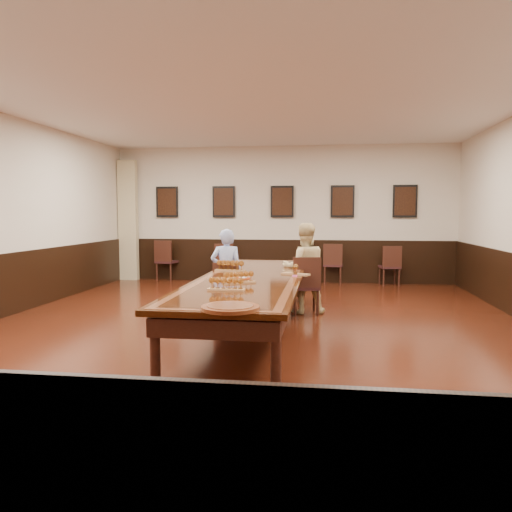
# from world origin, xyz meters

# --- Properties ---
(floor) EXTENTS (8.00, 10.00, 0.02)m
(floor) POSITION_xyz_m (0.00, 0.00, -0.01)
(floor) COLOR black
(floor) RESTS_ON ground
(ceiling) EXTENTS (8.00, 10.00, 0.02)m
(ceiling) POSITION_xyz_m (0.00, 0.00, 3.21)
(ceiling) COLOR white
(ceiling) RESTS_ON floor
(wall_back) EXTENTS (8.00, 0.02, 3.20)m
(wall_back) POSITION_xyz_m (0.00, 5.01, 1.60)
(wall_back) COLOR beige
(wall_back) RESTS_ON floor
(wall_front) EXTENTS (8.00, 0.02, 3.20)m
(wall_front) POSITION_xyz_m (0.00, -5.01, 1.60)
(wall_front) COLOR beige
(wall_front) RESTS_ON floor
(chair_man) EXTENTS (0.47, 0.50, 0.87)m
(chair_man) POSITION_xyz_m (-0.53, 0.90, 0.43)
(chair_man) COLOR black
(chair_man) RESTS_ON floor
(chair_woman) EXTENTS (0.52, 0.56, 0.94)m
(chair_woman) POSITION_xyz_m (0.70, 1.22, 0.47)
(chair_woman) COLOR black
(chair_woman) RESTS_ON floor
(spare_chair_a) EXTENTS (0.54, 0.58, 0.98)m
(spare_chair_a) POSITION_xyz_m (-2.78, 4.84, 0.49)
(spare_chair_a) COLOR black
(spare_chair_a) RESTS_ON floor
(spare_chair_b) EXTENTS (0.51, 0.55, 0.93)m
(spare_chair_b) POSITION_xyz_m (-1.34, 4.63, 0.46)
(spare_chair_b) COLOR black
(spare_chair_b) RESTS_ON floor
(spare_chair_c) EXTENTS (0.47, 0.50, 0.93)m
(spare_chair_c) POSITION_xyz_m (1.20, 4.82, 0.46)
(spare_chair_c) COLOR black
(spare_chair_c) RESTS_ON floor
(spare_chair_d) EXTENTS (0.49, 0.52, 0.90)m
(spare_chair_d) POSITION_xyz_m (2.46, 4.68, 0.45)
(spare_chair_d) COLOR black
(spare_chair_d) RESTS_ON floor
(person_man) EXTENTS (0.55, 0.41, 1.39)m
(person_man) POSITION_xyz_m (-0.55, 0.99, 0.69)
(person_man) COLOR #5273CF
(person_man) RESTS_ON floor
(person_woman) EXTENTS (0.83, 0.70, 1.47)m
(person_woman) POSITION_xyz_m (0.68, 1.32, 0.74)
(person_woman) COLOR beige
(person_woman) RESTS_ON floor
(pink_phone) EXTENTS (0.07, 0.14, 0.01)m
(pink_phone) POSITION_xyz_m (0.60, 0.14, 0.76)
(pink_phone) COLOR #D94892
(pink_phone) RESTS_ON conference_table
(curtain) EXTENTS (0.45, 0.18, 2.90)m
(curtain) POSITION_xyz_m (-3.75, 4.82, 1.45)
(curtain) COLOR tan
(curtain) RESTS_ON floor
(wainscoting) EXTENTS (8.00, 10.00, 1.00)m
(wainscoting) POSITION_xyz_m (0.00, 0.00, 0.50)
(wainscoting) COLOR black
(wainscoting) RESTS_ON floor
(conference_table) EXTENTS (1.40, 5.00, 0.76)m
(conference_table) POSITION_xyz_m (0.00, 0.00, 0.61)
(conference_table) COLOR black
(conference_table) RESTS_ON floor
(posters) EXTENTS (6.14, 0.04, 0.74)m
(posters) POSITION_xyz_m (0.00, 4.94, 1.90)
(posters) COLOR black
(posters) RESTS_ON wall_back
(flight_a) EXTENTS (0.48, 0.24, 0.17)m
(flight_a) POSITION_xyz_m (-0.41, 0.59, 0.83)
(flight_a) COLOR #A27144
(flight_a) RESTS_ON conference_table
(flight_b) EXTENTS (0.43, 0.29, 0.16)m
(flight_b) POSITION_xyz_m (0.60, 0.29, 0.82)
(flight_b) COLOR #A27144
(flight_b) RESTS_ON conference_table
(flight_c) EXTENTS (0.43, 0.32, 0.16)m
(flight_c) POSITION_xyz_m (-0.06, -0.66, 0.82)
(flight_c) COLOR #A27144
(flight_c) RESTS_ON conference_table
(flight_d) EXTENTS (0.42, 0.13, 0.16)m
(flight_d) POSITION_xyz_m (-0.10, -1.25, 0.82)
(flight_d) COLOR #A27144
(flight_d) RESTS_ON conference_table
(red_plate_grp) EXTENTS (0.19, 0.19, 0.02)m
(red_plate_grp) POSITION_xyz_m (-0.08, -0.23, 0.76)
(red_plate_grp) COLOR #B2320B
(red_plate_grp) RESTS_ON conference_table
(carved_platter) EXTENTS (0.59, 0.59, 0.04)m
(carved_platter) POSITION_xyz_m (0.16, -2.34, 0.77)
(carved_platter) COLOR #5B2612
(carved_platter) RESTS_ON conference_table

